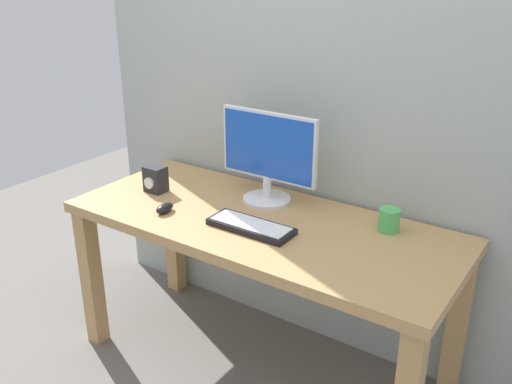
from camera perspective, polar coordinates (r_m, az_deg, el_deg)
The scene contains 8 objects.
ground_plane at distance 2.80m, azimuth 0.48°, elevation -17.04°, with size 6.00×6.00×0.00m, color slate.
wall_back at distance 2.51m, azimuth 5.78°, elevation 15.92°, with size 2.37×0.04×3.00m, color #9EA8A3.
desk at distance 2.44m, azimuth 0.52°, elevation -5.20°, with size 1.69×0.71×0.76m.
monitor at distance 2.50m, azimuth 1.24°, elevation 3.73°, with size 0.48×0.22×0.41m.
keyboard_primary at distance 2.30m, azimuth -0.52°, elevation -3.48°, with size 0.36×0.14×0.03m.
mouse at distance 2.48m, azimuth -9.19°, elevation -1.61°, with size 0.05×0.10×0.04m, color black.
audio_controller at distance 2.70m, azimuth -10.11°, elevation 1.29°, with size 0.10×0.09×0.12m.
coffee_mug at distance 2.34m, azimuth 13.27°, elevation -2.77°, with size 0.09×0.09×0.10m, color #4CB259.
Camera 1 is at (1.20, -1.80, 1.78)m, focal length 39.67 mm.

